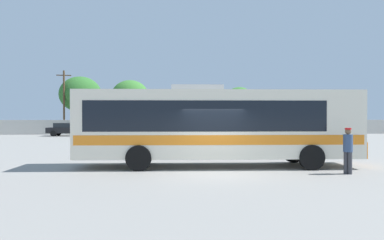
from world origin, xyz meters
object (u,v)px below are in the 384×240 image
at_px(coach_bus_cream_orange, 214,123).
at_px(parked_car_leftmost_black, 68,129).
at_px(utility_pole_near, 64,100).
at_px(roadside_tree_midright, 239,99).
at_px(attendant_by_bus_door, 348,148).
at_px(parked_car_second_red, 118,129).
at_px(roadside_tree_left, 80,94).
at_px(roadside_tree_midleft, 130,96).

height_order(coach_bus_cream_orange, parked_car_leftmost_black, coach_bus_cream_orange).
bearing_deg(utility_pole_near, roadside_tree_midright, -2.21).
xyz_separation_m(attendant_by_bus_door, parked_car_second_red, (-12.46, 27.11, -0.25)).
bearing_deg(attendant_by_bus_door, roadside_tree_left, 117.16).
relative_size(parked_car_second_red, roadside_tree_midleft, 0.69).
height_order(coach_bus_cream_orange, roadside_tree_left, roadside_tree_left).
height_order(attendant_by_bus_door, parked_car_second_red, attendant_by_bus_door).
height_order(attendant_by_bus_door, roadside_tree_left, roadside_tree_left).
bearing_deg(parked_car_second_red, coach_bus_cream_orange, -72.90).
bearing_deg(roadside_tree_midright, roadside_tree_left, 171.14).
bearing_deg(parked_car_leftmost_black, roadside_tree_left, 95.87).
height_order(parked_car_leftmost_black, roadside_tree_midright, roadside_tree_midright).
relative_size(attendant_by_bus_door, roadside_tree_left, 0.24).
height_order(parked_car_leftmost_black, roadside_tree_left, roadside_tree_left).
distance_m(coach_bus_cream_orange, utility_pole_near, 35.53).
xyz_separation_m(parked_car_second_red, roadside_tree_midright, (14.41, 6.33, 3.53)).
bearing_deg(roadside_tree_midleft, parked_car_second_red, -93.78).
bearing_deg(coach_bus_cream_orange, roadside_tree_midright, 77.65).
bearing_deg(attendant_by_bus_door, parked_car_leftmost_black, 123.34).
xyz_separation_m(roadside_tree_left, roadside_tree_midleft, (6.83, -2.37, -0.33)).
distance_m(parked_car_leftmost_black, utility_pole_near, 8.31).
xyz_separation_m(coach_bus_cream_orange, utility_pole_near, (-15.44, 31.92, 2.23)).
height_order(parked_car_second_red, roadside_tree_left, roadside_tree_left).
relative_size(coach_bus_cream_orange, roadside_tree_midleft, 1.81).
distance_m(attendant_by_bus_door, utility_pole_near, 39.97).
height_order(attendant_by_bus_door, parked_car_leftmost_black, attendant_by_bus_door).
bearing_deg(roadside_tree_left, roadside_tree_midleft, -19.15).
relative_size(roadside_tree_midleft, roadside_tree_midright, 1.15).
bearing_deg(parked_car_leftmost_black, parked_car_second_red, 0.02).
bearing_deg(parked_car_leftmost_black, coach_bus_cream_orange, -62.31).
distance_m(attendant_by_bus_door, roadside_tree_midright, 33.65).
distance_m(parked_car_second_red, utility_pole_near, 11.15).
bearing_deg(roadside_tree_left, coach_bus_cream_orange, -67.85).
relative_size(roadside_tree_left, roadside_tree_midleft, 1.10).
distance_m(parked_car_leftmost_black, roadside_tree_midright, 21.06).
distance_m(roadside_tree_midleft, roadside_tree_midright, 13.96).
xyz_separation_m(coach_bus_cream_orange, roadside_tree_midright, (6.80, 31.06, 2.39)).
xyz_separation_m(parked_car_leftmost_black, roadside_tree_left, (-0.98, 9.56, 4.27)).
relative_size(parked_car_leftmost_black, roadside_tree_midright, 0.76).
xyz_separation_m(parked_car_second_red, roadside_tree_midleft, (0.48, 7.19, 3.94)).
relative_size(parked_car_leftmost_black, roadside_tree_left, 0.60).
relative_size(roadside_tree_left, roadside_tree_midright, 1.27).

